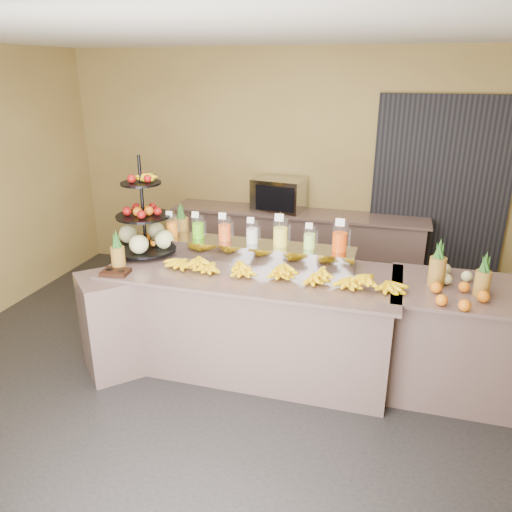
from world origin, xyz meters
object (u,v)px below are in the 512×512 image
at_px(right_fruit_pile, 457,286).
at_px(oven_warmer, 279,195).
at_px(banana_heap, 280,269).
at_px(condiment_caddy, 116,272).
at_px(fruit_stand, 149,229).
at_px(pitcher_tray, 252,251).

height_order(right_fruit_pile, oven_warmer, oven_warmer).
xyz_separation_m(banana_heap, condiment_caddy, (-1.35, -0.31, -0.06)).
xyz_separation_m(fruit_stand, condiment_caddy, (-0.03, -0.56, -0.21)).
bearing_deg(condiment_caddy, pitcher_tray, 33.60).
bearing_deg(fruit_stand, pitcher_tray, 7.16).
xyz_separation_m(banana_heap, fruit_stand, (-1.31, 0.25, 0.16)).
xyz_separation_m(pitcher_tray, banana_heap, (0.34, -0.36, -0.00)).
bearing_deg(banana_heap, oven_warmer, 103.80).
xyz_separation_m(pitcher_tray, oven_warmer, (-0.15, 1.67, 0.12)).
distance_m(pitcher_tray, banana_heap, 0.49).
bearing_deg(banana_heap, right_fruit_pile, 1.50).
relative_size(banana_heap, right_fruit_pile, 4.52).
height_order(fruit_stand, oven_warmer, fruit_stand).
distance_m(pitcher_tray, condiment_caddy, 1.21).
xyz_separation_m(pitcher_tray, right_fruit_pile, (1.72, -0.32, 0.00)).
bearing_deg(condiment_caddy, fruit_stand, 86.45).
xyz_separation_m(fruit_stand, oven_warmer, (0.81, 1.77, -0.03)).
relative_size(pitcher_tray, condiment_caddy, 8.30).
bearing_deg(right_fruit_pile, banana_heap, -178.50).
height_order(condiment_caddy, oven_warmer, oven_warmer).
bearing_deg(right_fruit_pile, condiment_caddy, -172.73).
bearing_deg(oven_warmer, pitcher_tray, -77.64).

